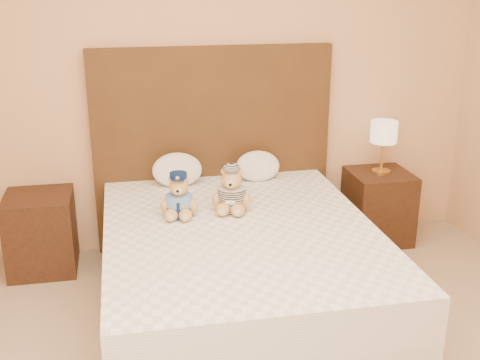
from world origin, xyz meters
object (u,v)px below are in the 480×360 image
at_px(bed, 240,269).
at_px(teddy_prisoner, 232,189).
at_px(pillow_left, 177,168).
at_px(pillow_right, 258,165).
at_px(nightstand_left, 41,233).
at_px(lamp, 384,135).
at_px(teddy_police, 179,195).
at_px(nightstand_right, 378,206).

bearing_deg(bed, teddy_prisoner, 90.35).
distance_m(bed, teddy_prisoner, 0.50).
relative_size(pillow_left, pillow_right, 1.09).
height_order(nightstand_left, pillow_right, pillow_right).
bearing_deg(nightstand_left, teddy_prisoner, -23.21).
bearing_deg(nightstand_left, lamp, 0.00).
height_order(bed, nightstand_left, same).
height_order(teddy_police, pillow_left, teddy_police).
xyz_separation_m(bed, lamp, (1.25, 0.80, 0.57)).
xyz_separation_m(nightstand_right, pillow_right, (-0.95, 0.03, 0.39)).
bearing_deg(nightstand_right, nightstand_left, 180.00).
relative_size(teddy_police, pillow_left, 0.80).
distance_m(nightstand_left, pillow_left, 1.04).
bearing_deg(pillow_left, nightstand_right, -1.12).
bearing_deg(pillow_left, teddy_prisoner, -63.08).
bearing_deg(teddy_prisoner, bed, -72.87).
height_order(lamp, teddy_prisoner, lamp).
bearing_deg(nightstand_right, bed, -147.38).
bearing_deg(lamp, pillow_left, 178.88).
relative_size(teddy_prisoner, pillow_left, 0.83).
distance_m(nightstand_left, teddy_police, 1.15).
bearing_deg(teddy_prisoner, teddy_police, -159.85).
bearing_deg(nightstand_left, bed, -32.62).
relative_size(lamp, pillow_right, 1.24).
xyz_separation_m(bed, pillow_left, (-0.29, 0.83, 0.40)).
relative_size(bed, teddy_prisoner, 6.87).
bearing_deg(lamp, teddy_police, -160.72).
xyz_separation_m(bed, nightstand_right, (1.25, 0.80, -0.00)).
height_order(teddy_police, pillow_right, teddy_police).
bearing_deg(lamp, teddy_prisoner, -156.84).
bearing_deg(pillow_left, pillow_right, 0.00).
relative_size(bed, lamp, 5.00).
relative_size(lamp, pillow_left, 1.14).
relative_size(lamp, teddy_police, 1.42).
height_order(lamp, teddy_police, lamp).
distance_m(teddy_police, teddy_prisoner, 0.34).
xyz_separation_m(lamp, teddy_police, (-1.59, -0.56, -0.16)).
bearing_deg(lamp, nightstand_right, 0.00).
xyz_separation_m(lamp, pillow_left, (-1.54, 0.03, -0.17)).
xyz_separation_m(nightstand_left, lamp, (2.50, 0.00, 0.57)).
bearing_deg(teddy_police, pillow_left, 96.18).
height_order(nightstand_right, pillow_right, pillow_right).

